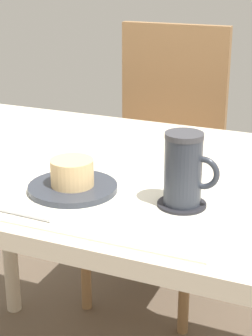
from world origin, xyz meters
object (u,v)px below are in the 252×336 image
(pastry_plate, at_px, (73,188))
(pastry, at_px, (72,173))
(dining_table, at_px, (118,200))
(wooden_chair, at_px, (162,153))
(coffee_mug, at_px, (184,169))

(pastry_plate, height_order, pastry, pastry)
(dining_table, distance_m, pastry, 0.21)
(wooden_chair, xyz_separation_m, pastry, (0.12, -0.85, 0.25))
(pastry_plate, bearing_deg, pastry, 0.00)
(wooden_chair, relative_size, pastry, 11.19)
(pastry, relative_size, coffee_mug, 0.62)
(dining_table, bearing_deg, pastry_plate, -97.19)
(wooden_chair, height_order, pastry, wooden_chair)
(wooden_chair, xyz_separation_m, pastry_plate, (0.12, -0.85, 0.22))
(pastry_plate, xyz_separation_m, pastry, (0.00, 0.00, 0.03))
(dining_table, xyz_separation_m, coffee_mug, (0.20, -0.15, 0.16))
(pastry, bearing_deg, wooden_chair, 97.83)
(wooden_chair, xyz_separation_m, coffee_mug, (0.34, -0.84, 0.28))
(pastry, height_order, coffee_mug, coffee_mug)
(dining_table, relative_size, pastry_plate, 6.79)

